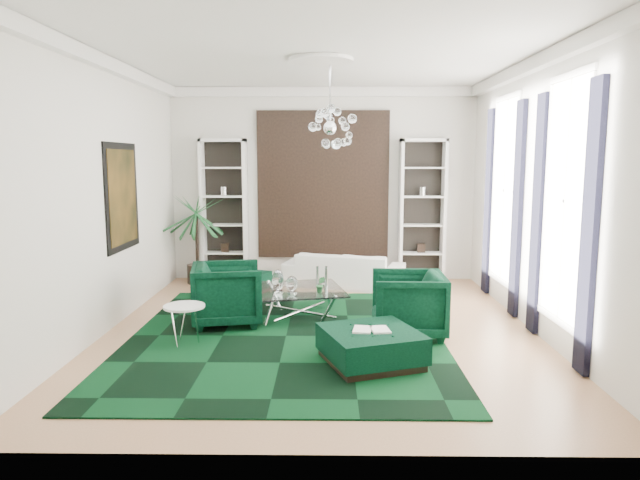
{
  "coord_description": "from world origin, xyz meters",
  "views": [
    {
      "loc": [
        0.1,
        -7.88,
        2.41
      ],
      "look_at": [
        -0.02,
        0.5,
        1.22
      ],
      "focal_mm": 32.0,
      "sensor_mm": 36.0,
      "label": 1
    }
  ],
  "objects_px": {
    "sofa": "(344,270)",
    "coffee_table": "(300,303)",
    "ottoman_front": "(371,347)",
    "palm": "(197,227)",
    "side_table": "(185,325)",
    "armchair_left": "(227,294)",
    "armchair_right": "(408,304)",
    "ottoman_side": "(238,285)"
  },
  "relations": [
    {
      "from": "sofa",
      "to": "coffee_table",
      "type": "bearing_deg",
      "value": 85.21
    },
    {
      "from": "ottoman_front",
      "to": "palm",
      "type": "xyz_separation_m",
      "value": [
        -3.05,
        4.42,
        0.91
      ]
    },
    {
      "from": "coffee_table",
      "to": "side_table",
      "type": "bearing_deg",
      "value": -136.47
    },
    {
      "from": "armchair_left",
      "to": "palm",
      "type": "relative_size",
      "value": 0.45
    },
    {
      "from": "ottoman_front",
      "to": "side_table",
      "type": "distance_m",
      "value": 2.48
    },
    {
      "from": "armchair_right",
      "to": "side_table",
      "type": "distance_m",
      "value": 3.0
    },
    {
      "from": "armchair_right",
      "to": "palm",
      "type": "xyz_separation_m",
      "value": [
        -3.64,
        3.31,
        0.67
      ]
    },
    {
      "from": "ottoman_front",
      "to": "side_table",
      "type": "height_order",
      "value": "side_table"
    },
    {
      "from": "armchair_right",
      "to": "ottoman_side",
      "type": "distance_m",
      "value": 3.53
    },
    {
      "from": "armchair_left",
      "to": "palm",
      "type": "distance_m",
      "value": 3.06
    },
    {
      "from": "armchair_right",
      "to": "coffee_table",
      "type": "bearing_deg",
      "value": -120.15
    },
    {
      "from": "coffee_table",
      "to": "palm",
      "type": "distance_m",
      "value": 3.29
    },
    {
      "from": "sofa",
      "to": "ottoman_front",
      "type": "bearing_deg",
      "value": 107.3
    },
    {
      "from": "sofa",
      "to": "palm",
      "type": "bearing_deg",
      "value": 9.31
    },
    {
      "from": "armchair_left",
      "to": "side_table",
      "type": "height_order",
      "value": "armchair_left"
    },
    {
      "from": "coffee_table",
      "to": "side_table",
      "type": "relative_size",
      "value": 2.38
    },
    {
      "from": "armchair_left",
      "to": "side_table",
      "type": "xyz_separation_m",
      "value": [
        -0.39,
        -0.94,
        -0.2
      ]
    },
    {
      "from": "armchair_right",
      "to": "side_table",
      "type": "height_order",
      "value": "armchair_right"
    },
    {
      "from": "coffee_table",
      "to": "palm",
      "type": "height_order",
      "value": "palm"
    },
    {
      "from": "side_table",
      "to": "armchair_right",
      "type": "bearing_deg",
      "value": 8.04
    },
    {
      "from": "sofa",
      "to": "coffee_table",
      "type": "relative_size",
      "value": 1.75
    },
    {
      "from": "armchair_left",
      "to": "ottoman_side",
      "type": "distance_m",
      "value": 1.78
    },
    {
      "from": "armchair_right",
      "to": "ottoman_side",
      "type": "xyz_separation_m",
      "value": [
        -2.69,
        2.28,
        -0.24
      ]
    },
    {
      "from": "armchair_right",
      "to": "ottoman_front",
      "type": "xyz_separation_m",
      "value": [
        -0.59,
        -1.11,
        -0.24
      ]
    },
    {
      "from": "ottoman_front",
      "to": "palm",
      "type": "distance_m",
      "value": 5.45
    },
    {
      "from": "armchair_left",
      "to": "armchair_right",
      "type": "distance_m",
      "value": 2.62
    },
    {
      "from": "armchair_left",
      "to": "ottoman_front",
      "type": "bearing_deg",
      "value": -140.24
    },
    {
      "from": "armchair_left",
      "to": "armchair_right",
      "type": "height_order",
      "value": "armchair_left"
    },
    {
      "from": "armchair_right",
      "to": "coffee_table",
      "type": "distance_m",
      "value": 1.81
    },
    {
      "from": "sofa",
      "to": "palm",
      "type": "distance_m",
      "value": 2.97
    },
    {
      "from": "ottoman_side",
      "to": "ottoman_front",
      "type": "bearing_deg",
      "value": -58.25
    },
    {
      "from": "armchair_left",
      "to": "ottoman_side",
      "type": "bearing_deg",
      "value": -6.83
    },
    {
      "from": "armchair_left",
      "to": "ottoman_side",
      "type": "xyz_separation_m",
      "value": [
        -0.12,
        1.76,
        -0.25
      ]
    },
    {
      "from": "sofa",
      "to": "ottoman_side",
      "type": "distance_m",
      "value": 2.05
    },
    {
      "from": "side_table",
      "to": "palm",
      "type": "height_order",
      "value": "palm"
    },
    {
      "from": "armchair_left",
      "to": "armchair_right",
      "type": "relative_size",
      "value": 1.02
    },
    {
      "from": "ottoman_front",
      "to": "side_table",
      "type": "xyz_separation_m",
      "value": [
        -2.38,
        0.69,
        0.05
      ]
    },
    {
      "from": "armchair_left",
      "to": "side_table",
      "type": "relative_size",
      "value": 1.87
    },
    {
      "from": "side_table",
      "to": "palm",
      "type": "distance_m",
      "value": 3.88
    },
    {
      "from": "ottoman_side",
      "to": "ottoman_front",
      "type": "relative_size",
      "value": 0.87
    },
    {
      "from": "coffee_table",
      "to": "armchair_right",
      "type": "bearing_deg",
      "value": -31.83
    },
    {
      "from": "ottoman_front",
      "to": "side_table",
      "type": "bearing_deg",
      "value": 163.69
    }
  ]
}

